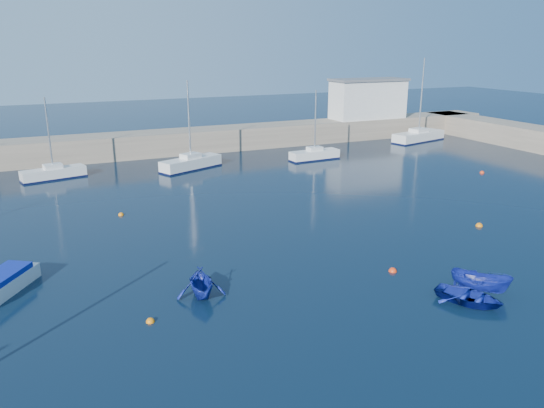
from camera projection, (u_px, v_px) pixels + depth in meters
name	position (u px, v px, depth m)	size (l,w,h in m)	color
ground	(385.00, 367.00, 21.01)	(220.00, 220.00, 0.00)	black
back_wall	(147.00, 144.00, 60.78)	(96.00, 4.50, 2.60)	gray
right_arm	(525.00, 136.00, 65.86)	(4.50, 32.00, 2.60)	gray
harbor_office	(368.00, 100.00, 71.48)	(10.00, 4.00, 5.00)	silver
sailboat_5	(54.00, 173.00, 50.21)	(6.00, 2.86, 7.68)	silver
sailboat_6	(191.00, 163.00, 54.16)	(6.93, 4.44, 8.91)	silver
sailboat_7	(315.00, 155.00, 58.59)	(5.79, 1.96, 7.59)	silver
sailboat_8	(418.00, 136.00, 69.79)	(8.49, 4.23, 10.63)	silver
motorboat_1	(3.00, 283.00, 27.27)	(3.62, 4.43, 1.06)	silver
dinghy_center	(469.00, 297.00, 26.12)	(2.33, 3.27, 0.68)	navy
dinghy_left	(201.00, 282.00, 26.75)	(2.49, 2.88, 1.52)	navy
dinghy_right	(481.00, 282.00, 27.14)	(1.13, 3.00, 1.16)	navy
buoy_0	(150.00, 322.00, 24.43)	(0.41, 0.41, 0.41)	orange
buoy_1	(393.00, 271.00, 29.86)	(0.47, 0.47, 0.47)	red
buoy_2	(479.00, 226.00, 37.29)	(0.50, 0.50, 0.50)	orange
buoy_3	(121.00, 215.00, 39.69)	(0.42, 0.42, 0.42)	orange
buoy_4	(482.00, 173.00, 52.68)	(0.45, 0.45, 0.45)	red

